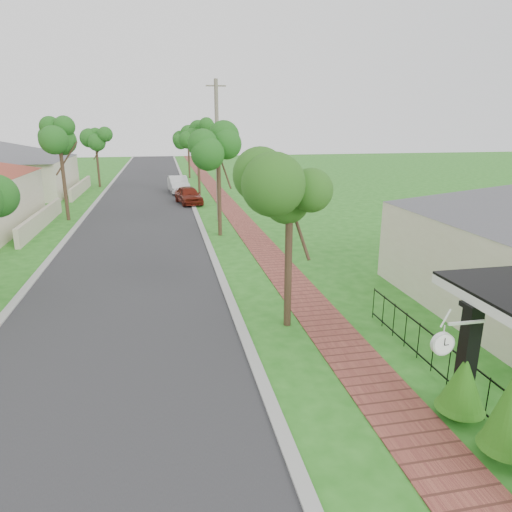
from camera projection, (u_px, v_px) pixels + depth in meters
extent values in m
plane|color=#246B19|center=(242.00, 410.00, 9.85)|extent=(160.00, 160.00, 0.00)
cube|color=#28282B|center=(140.00, 224.00, 28.10)|extent=(7.00, 120.00, 0.02)
cube|color=#9E9E99|center=(199.00, 221.00, 28.79)|extent=(0.30, 120.00, 0.10)
cube|color=#9E9E99|center=(77.00, 226.00, 27.41)|extent=(0.30, 120.00, 0.10)
cube|color=#994D3D|center=(240.00, 219.00, 29.28)|extent=(1.50, 120.00, 0.03)
cube|color=black|center=(467.00, 360.00, 9.41)|extent=(0.30, 0.30, 2.52)
cube|color=black|center=(460.00, 407.00, 9.73)|extent=(0.48, 0.48, 0.24)
cube|color=black|center=(475.00, 306.00, 9.08)|extent=(0.42, 0.42, 0.10)
cube|color=black|center=(451.00, 349.00, 10.51)|extent=(0.03, 8.00, 0.03)
cube|color=black|center=(447.00, 380.00, 10.73)|extent=(0.03, 8.00, 0.03)
cylinder|color=black|center=(511.00, 419.00, 8.75)|extent=(0.02, 0.02, 1.00)
cylinder|color=black|center=(487.00, 399.00, 9.38)|extent=(0.02, 0.02, 1.00)
cylinder|color=black|center=(467.00, 382.00, 10.01)|extent=(0.02, 0.02, 1.00)
cylinder|color=black|center=(449.00, 366.00, 10.63)|extent=(0.02, 0.02, 1.00)
cylinder|color=black|center=(433.00, 353.00, 11.26)|extent=(0.02, 0.02, 1.00)
cylinder|color=black|center=(418.00, 341.00, 11.89)|extent=(0.02, 0.02, 1.00)
cylinder|color=black|center=(405.00, 330.00, 12.51)|extent=(0.02, 0.02, 1.00)
cylinder|color=black|center=(394.00, 320.00, 13.14)|extent=(0.02, 0.02, 1.00)
cylinder|color=black|center=(383.00, 311.00, 13.77)|extent=(0.02, 0.02, 1.00)
cylinder|color=black|center=(373.00, 303.00, 14.40)|extent=(0.02, 0.02, 1.00)
cylinder|color=#382619|center=(219.00, 194.00, 24.55)|extent=(0.22, 0.22, 4.55)
sphere|color=#165115|center=(218.00, 148.00, 23.87)|extent=(1.70, 1.70, 1.70)
cylinder|color=#382619|center=(199.00, 167.00, 37.67)|extent=(0.22, 0.22, 4.90)
sphere|color=#165115|center=(198.00, 135.00, 36.95)|extent=(1.70, 1.70, 1.70)
cylinder|color=#382619|center=(189.00, 159.00, 50.94)|extent=(0.22, 0.22, 4.20)
sphere|color=#165115|center=(188.00, 138.00, 50.32)|extent=(1.70, 1.70, 1.70)
cylinder|color=#382619|center=(64.00, 181.00, 28.44)|extent=(0.22, 0.22, 4.90)
sphere|color=#165115|center=(59.00, 139.00, 27.71)|extent=(1.70, 1.70, 1.70)
cylinder|color=#382619|center=(98.00, 163.00, 43.55)|extent=(0.22, 0.22, 4.55)
sphere|color=#165115|center=(95.00, 137.00, 42.87)|extent=(1.70, 1.70, 1.70)
sphere|color=#255A12|center=(505.00, 440.00, 8.30)|extent=(0.74, 0.74, 0.74)
cone|color=#255A12|center=(511.00, 405.00, 8.09)|extent=(0.84, 0.84, 1.48)
sphere|color=#255A12|center=(460.00, 404.00, 9.56)|extent=(0.78, 0.78, 0.78)
cone|color=#255A12|center=(463.00, 380.00, 9.40)|extent=(0.89, 0.89, 1.11)
cube|color=#BFB299|center=(42.00, 219.00, 26.90)|extent=(0.25, 10.00, 1.00)
cube|color=beige|center=(0.00, 178.00, 38.58)|extent=(11.00, 10.00, 3.00)
cube|color=#BFB299|center=(81.00, 188.00, 40.07)|extent=(0.25, 10.00, 1.00)
imported|color=maroon|center=(189.00, 195.00, 34.75)|extent=(2.25, 4.10, 1.32)
imported|color=silver|center=(178.00, 185.00, 40.20)|extent=(1.93, 4.52, 1.45)
cylinder|color=#382619|center=(288.00, 266.00, 13.48)|extent=(0.22, 0.22, 3.79)
sphere|color=#2D641D|center=(290.00, 199.00, 12.91)|extent=(1.89, 1.89, 1.89)
cylinder|color=#776D5D|center=(217.00, 152.00, 27.84)|extent=(0.24, 0.24, 8.46)
cube|color=#776D5D|center=(216.00, 86.00, 26.77)|extent=(1.20, 0.08, 0.08)
cube|color=white|center=(467.00, 323.00, 8.66)|extent=(0.77, 0.05, 0.05)
cylinder|color=white|center=(444.00, 333.00, 8.62)|extent=(0.02, 0.02, 0.33)
cylinder|color=white|center=(442.00, 344.00, 8.68)|extent=(0.46, 0.10, 0.46)
cylinder|color=white|center=(444.00, 345.00, 8.63)|extent=(0.39, 0.01, 0.39)
cylinder|color=white|center=(441.00, 342.00, 8.73)|extent=(0.39, 0.01, 0.39)
cube|color=black|center=(445.00, 342.00, 8.60)|extent=(0.01, 0.01, 0.15)
cube|color=black|center=(446.00, 345.00, 8.63)|extent=(0.10, 0.01, 0.02)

